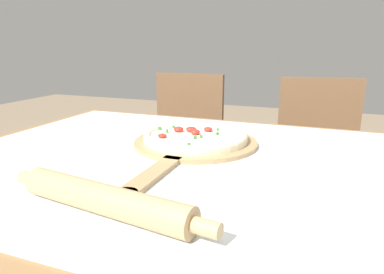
# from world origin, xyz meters

# --- Properties ---
(dining_table) EXTENTS (1.34, 1.02, 0.74)m
(dining_table) POSITION_xyz_m (0.00, 0.00, 0.64)
(dining_table) COLOR olive
(dining_table) RESTS_ON ground_plane
(towel_cloth) EXTENTS (1.26, 0.94, 0.00)m
(towel_cloth) POSITION_xyz_m (0.00, 0.00, 0.74)
(towel_cloth) COLOR silver
(towel_cloth) RESTS_ON dining_table
(pizza_peel) EXTENTS (0.36, 0.60, 0.01)m
(pizza_peel) POSITION_xyz_m (-0.02, 0.11, 0.75)
(pizza_peel) COLOR tan
(pizza_peel) RESTS_ON towel_cloth
(pizza) EXTENTS (0.30, 0.30, 0.03)m
(pizza) POSITION_xyz_m (-0.02, 0.13, 0.77)
(pizza) COLOR beige
(pizza) RESTS_ON pizza_peel
(rolling_pin) EXTENTS (0.44, 0.10, 0.05)m
(rolling_pin) POSITION_xyz_m (-0.02, -0.32, 0.77)
(rolling_pin) COLOR tan
(rolling_pin) RESTS_ON towel_cloth
(chair_left) EXTENTS (0.41, 0.41, 0.88)m
(chair_left) POSITION_xyz_m (-0.36, 0.88, 0.51)
(chair_left) COLOR brown
(chair_left) RESTS_ON ground_plane
(chair_right) EXTENTS (0.44, 0.44, 0.88)m
(chair_right) POSITION_xyz_m (0.32, 0.88, 0.51)
(chair_right) COLOR brown
(chair_right) RESTS_ON ground_plane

